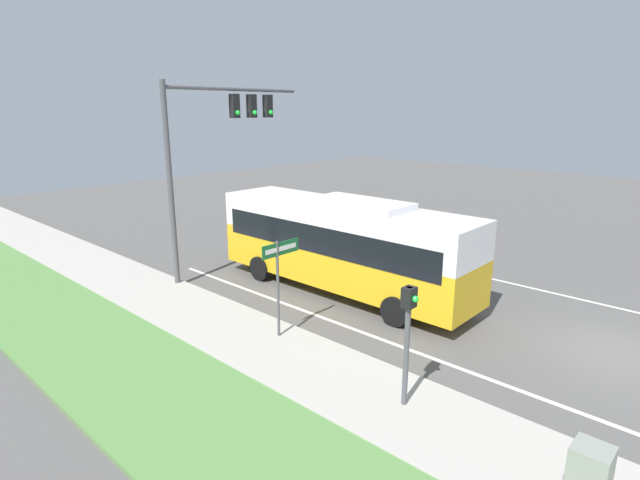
{
  "coord_description": "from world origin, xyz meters",
  "views": [
    {
      "loc": [
        -14.46,
        -2.25,
        6.43
      ],
      "look_at": [
        -1.45,
        9.64,
        1.76
      ],
      "focal_mm": 28.0,
      "sensor_mm": 36.0,
      "label": 1
    }
  ],
  "objects_px": {
    "street_sign": "(279,272)",
    "pedestrian_signal": "(408,327)",
    "utility_cabinet": "(588,480)",
    "signal_gantry": "(215,137)",
    "bus": "(342,241)"
  },
  "relations": [
    {
      "from": "street_sign",
      "to": "utility_cabinet",
      "type": "relative_size",
      "value": 2.43
    },
    {
      "from": "pedestrian_signal",
      "to": "utility_cabinet",
      "type": "relative_size",
      "value": 2.37
    },
    {
      "from": "pedestrian_signal",
      "to": "street_sign",
      "type": "bearing_deg",
      "value": 83.26
    },
    {
      "from": "bus",
      "to": "signal_gantry",
      "type": "height_order",
      "value": "signal_gantry"
    },
    {
      "from": "signal_gantry",
      "to": "pedestrian_signal",
      "type": "relative_size",
      "value": 2.59
    },
    {
      "from": "signal_gantry",
      "to": "utility_cabinet",
      "type": "xyz_separation_m",
      "value": [
        -3.67,
        -14.47,
        -4.66
      ]
    },
    {
      "from": "pedestrian_signal",
      "to": "signal_gantry",
      "type": "bearing_deg",
      "value": 74.05
    },
    {
      "from": "bus",
      "to": "utility_cabinet",
      "type": "bearing_deg",
      "value": -119.01
    },
    {
      "from": "utility_cabinet",
      "to": "street_sign",
      "type": "bearing_deg",
      "value": 82.09
    },
    {
      "from": "street_sign",
      "to": "signal_gantry",
      "type": "bearing_deg",
      "value": 67.67
    },
    {
      "from": "street_sign",
      "to": "pedestrian_signal",
      "type": "bearing_deg",
      "value": -96.74
    },
    {
      "from": "signal_gantry",
      "to": "pedestrian_signal",
      "type": "distance_m",
      "value": 11.59
    },
    {
      "from": "street_sign",
      "to": "utility_cabinet",
      "type": "height_order",
      "value": "street_sign"
    },
    {
      "from": "street_sign",
      "to": "bus",
      "type": "bearing_deg",
      "value": 15.69
    },
    {
      "from": "signal_gantry",
      "to": "street_sign",
      "type": "xyz_separation_m",
      "value": [
        -2.51,
        -6.1,
        -3.35
      ]
    }
  ]
}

